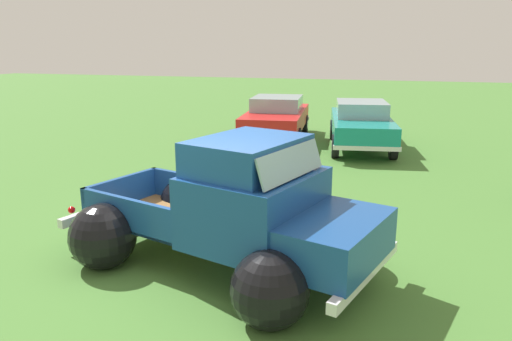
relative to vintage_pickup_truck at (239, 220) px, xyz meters
name	(u,v)px	position (x,y,z in m)	size (l,w,h in m)	color
ground_plane	(218,264)	(-0.37, 0.11, -0.76)	(80.00, 80.00, 0.00)	#477A33
vintage_pickup_truck	(239,220)	(0.00, 0.00, 0.00)	(4.97, 3.72, 1.96)	black
show_car_0	(276,116)	(-1.92, 9.70, 0.03)	(2.33, 4.56, 1.43)	black
show_car_1	(361,123)	(0.91, 9.08, 0.02)	(2.45, 4.67, 1.43)	black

